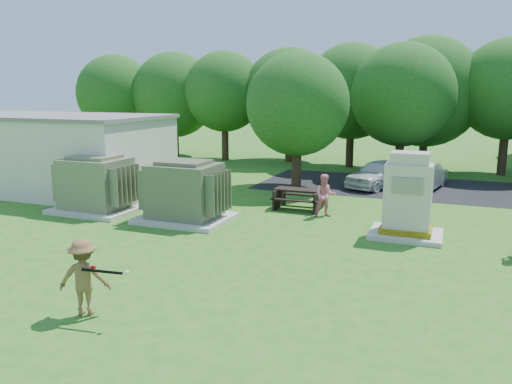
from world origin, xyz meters
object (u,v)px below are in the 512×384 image
at_px(transformer_left, 96,185).
at_px(transformer_right, 185,193).
at_px(car_white, 379,173).
at_px(batter, 84,277).
at_px(person_at_picnic, 325,196).
at_px(car_silver_a, 423,176).
at_px(picnic_table, 299,196).
at_px(generator_cabinet, 408,200).

xyz_separation_m(transformer_left, transformer_right, (3.70, 0.00, 0.00)).
relative_size(transformer_left, car_white, 0.79).
bearing_deg(batter, person_at_picnic, -128.38).
bearing_deg(car_silver_a, transformer_left, 49.27).
height_order(picnic_table, car_silver_a, car_silver_a).
distance_m(car_white, car_silver_a, 1.93).
xyz_separation_m(transformer_left, car_silver_a, (10.91, 8.72, -0.34)).
xyz_separation_m(generator_cabinet, car_silver_a, (0.00, 7.93, -0.50)).
height_order(picnic_table, car_white, car_white).
height_order(transformer_right, car_silver_a, transformer_right).
bearing_deg(generator_cabinet, transformer_left, -175.82).
bearing_deg(transformer_left, picnic_table, 24.22).
bearing_deg(picnic_table, person_at_picnic, -33.06).
distance_m(transformer_right, batter, 7.38).
distance_m(generator_cabinet, picnic_table, 4.73).
bearing_deg(car_silver_a, transformer_right, 61.04).
distance_m(transformer_right, picnic_table, 4.39).
bearing_deg(car_white, picnic_table, -86.93).
relative_size(picnic_table, car_silver_a, 0.47).
xyz_separation_m(picnic_table, batter, (-1.31, -10.22, 0.30)).
height_order(batter, person_at_picnic, batter).
distance_m(generator_cabinet, car_silver_a, 7.94).
height_order(picnic_table, batter, batter).
xyz_separation_m(generator_cabinet, car_white, (-1.92, 7.71, -0.49)).
xyz_separation_m(picnic_table, person_at_picnic, (1.20, -0.78, 0.28)).
distance_m(transformer_left, generator_cabinet, 10.94).
bearing_deg(batter, car_silver_a, -132.32).
xyz_separation_m(transformer_right, generator_cabinet, (7.21, 0.80, 0.16)).
distance_m(transformer_left, car_white, 12.38).
xyz_separation_m(batter, car_silver_a, (5.41, 15.88, -0.14)).
relative_size(transformer_right, person_at_picnic, 1.98).
bearing_deg(person_at_picnic, transformer_left, 176.05).
height_order(generator_cabinet, person_at_picnic, generator_cabinet).
distance_m(transformer_left, person_at_picnic, 8.33).
bearing_deg(transformer_right, car_white, 58.12).
bearing_deg(transformer_left, person_at_picnic, 15.92).
bearing_deg(generator_cabinet, car_white, 103.97).
relative_size(picnic_table, batter, 1.15).
bearing_deg(batter, picnic_table, -120.80).
bearing_deg(picnic_table, batter, -97.31).
bearing_deg(generator_cabinet, transformer_right, -173.69).
height_order(transformer_right, picnic_table, transformer_right).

